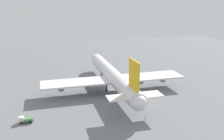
% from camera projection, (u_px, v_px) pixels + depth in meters
% --- Properties ---
extents(ground_plane, '(288.25, 288.25, 0.00)m').
position_uv_depth(ground_plane, '(112.00, 89.00, 116.69)').
color(ground_plane, slate).
extents(cargo_airplane, '(72.06, 62.85, 19.61)m').
position_uv_depth(cargo_airplane, '(112.00, 76.00, 114.62)').
color(cargo_airplane, silver).
rests_on(cargo_airplane, ground_plane).
extents(catering_truck, '(2.65, 4.63, 2.12)m').
position_uv_depth(catering_truck, '(25.00, 119.00, 84.30)').
color(catering_truck, silver).
rests_on(catering_truck, ground_plane).
extents(safety_cone_nose, '(0.46, 0.46, 0.66)m').
position_uv_depth(safety_cone_nose, '(101.00, 69.00, 147.36)').
color(safety_cone_nose, orange).
rests_on(safety_cone_nose, ground_plane).
extents(safety_cone_tail, '(0.47, 0.47, 0.67)m').
position_uv_depth(safety_cone_tail, '(145.00, 118.00, 87.20)').
color(safety_cone_tail, orange).
rests_on(safety_cone_tail, ground_plane).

